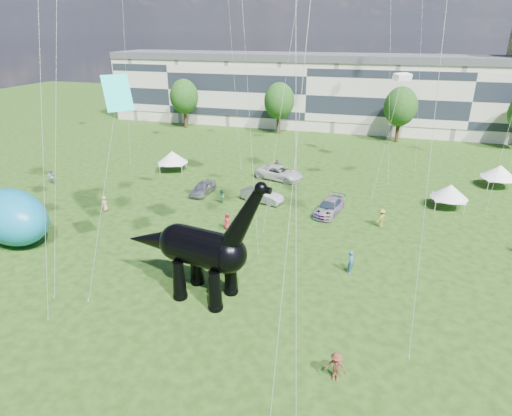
# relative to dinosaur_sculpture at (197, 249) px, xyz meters

# --- Properties ---
(ground) EXTENTS (220.00, 220.00, 0.00)m
(ground) POSITION_rel_dinosaur_sculpture_xyz_m (5.29, -3.29, -3.57)
(ground) COLOR #16330C
(ground) RESTS_ON ground
(terrace_row) EXTENTS (78.00, 11.00, 12.00)m
(terrace_row) POSITION_rel_dinosaur_sculpture_xyz_m (-2.71, 58.71, 2.43)
(terrace_row) COLOR beige
(terrace_row) RESTS_ON ground
(tree_far_left) EXTENTS (5.20, 5.20, 9.44)m
(tree_far_left) POSITION_rel_dinosaur_sculpture_xyz_m (-24.71, 49.71, 2.72)
(tree_far_left) COLOR #382314
(tree_far_left) RESTS_ON ground
(tree_mid_left) EXTENTS (5.20, 5.20, 9.44)m
(tree_mid_left) POSITION_rel_dinosaur_sculpture_xyz_m (-6.71, 49.71, 2.72)
(tree_mid_left) COLOR #382314
(tree_mid_left) RESTS_ON ground
(tree_mid_right) EXTENTS (5.20, 5.20, 9.44)m
(tree_mid_right) POSITION_rel_dinosaur_sculpture_xyz_m (13.29, 49.71, 2.72)
(tree_mid_right) COLOR #382314
(tree_mid_right) RESTS_ON ground
(dinosaur_sculpture) EXTENTS (11.61, 3.96, 9.45)m
(dinosaur_sculpture) POSITION_rel_dinosaur_sculpture_xyz_m (0.00, 0.00, 0.00)
(dinosaur_sculpture) COLOR black
(dinosaur_sculpture) RESTS_ON ground
(car_silver) EXTENTS (1.95, 4.36, 1.45)m
(car_silver) POSITION_rel_dinosaur_sculpture_xyz_m (-7.63, 18.28, -2.84)
(car_silver) COLOR #B1B1B6
(car_silver) RESTS_ON ground
(car_grey) EXTENTS (4.93, 2.86, 1.53)m
(car_grey) POSITION_rel_dinosaur_sculpture_xyz_m (-0.60, 17.94, -2.80)
(car_grey) COLOR gray
(car_grey) RESTS_ON ground
(car_white) EXTENTS (6.50, 4.25, 1.66)m
(car_white) POSITION_rel_dinosaur_sculpture_xyz_m (-0.61, 25.74, -2.74)
(car_white) COLOR silver
(car_white) RESTS_ON ground
(car_dark) EXTENTS (2.99, 5.31, 1.45)m
(car_dark) POSITION_rel_dinosaur_sculpture_xyz_m (6.77, 16.83, -2.84)
(car_dark) COLOR #595960
(car_dark) RESTS_ON ground
(gazebo_near) EXTENTS (3.78, 3.78, 2.58)m
(gazebo_near) POSITION_rel_dinosaur_sculpture_xyz_m (18.41, 21.91, -1.76)
(gazebo_near) COLOR silver
(gazebo_near) RESTS_ON ground
(gazebo_far) EXTENTS (4.32, 4.32, 2.71)m
(gazebo_far) POSITION_rel_dinosaur_sculpture_xyz_m (24.64, 30.38, -1.67)
(gazebo_far) COLOR white
(gazebo_far) RESTS_ON ground
(gazebo_left) EXTENTS (4.74, 4.74, 2.70)m
(gazebo_left) POSITION_rel_dinosaur_sculpture_xyz_m (-14.74, 24.93, -1.67)
(gazebo_left) COLOR silver
(gazebo_left) RESTS_ON ground
(inflatable_teal) EXTENTS (8.80, 6.94, 4.81)m
(inflatable_teal) POSITION_rel_dinosaur_sculpture_xyz_m (-18.46, 2.66, -1.17)
(inflatable_teal) COLOR #0D749F
(inflatable_teal) RESTS_ON ground
(visitors) EXTENTS (51.52, 34.78, 1.89)m
(visitors) POSITION_rel_dinosaur_sculpture_xyz_m (3.42, 11.52, -2.70)
(visitors) COLOR olive
(visitors) RESTS_ON ground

